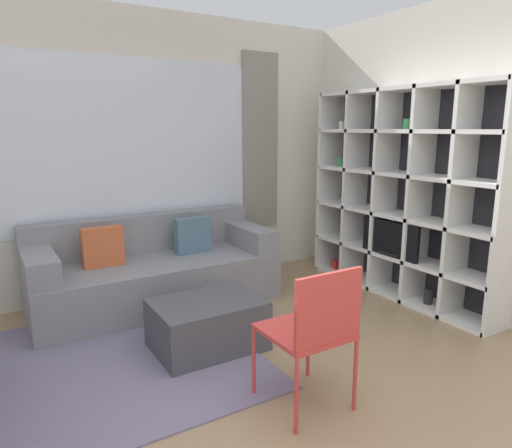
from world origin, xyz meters
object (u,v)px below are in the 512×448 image
Objects in this scene: shelving_unit at (403,196)px; couch_main at (155,272)px; folding_chair at (314,326)px; ottoman at (208,325)px.

couch_main is at bearing 155.13° from shelving_unit.
ottoman is at bearing -79.30° from folding_chair.
folding_chair is at bearing -150.68° from shelving_unit.
couch_main reaches higher than ottoman.
folding_chair is (0.19, -1.00, 0.33)m from ottoman.
shelving_unit is 0.97× the size of couch_main.
couch_main is at bearing -83.95° from folding_chair.
folding_chair is (0.22, -2.06, 0.21)m from couch_main.
ottoman is 0.90× the size of folding_chair.
shelving_unit reaches higher than folding_chair.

